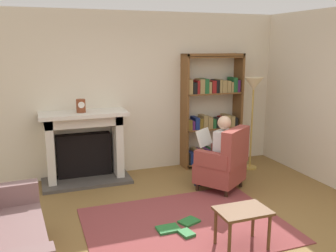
% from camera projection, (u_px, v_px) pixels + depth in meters
% --- Properties ---
extents(ground, '(14.00, 14.00, 0.00)m').
position_uv_depth(ground, '(196.00, 237.00, 4.26)').
color(ground, olive).
extents(back_wall, '(5.60, 0.10, 2.70)m').
position_uv_depth(back_wall, '(135.00, 93.00, 6.32)').
color(back_wall, beige).
rests_on(back_wall, ground).
extents(side_wall_right, '(0.10, 5.20, 2.70)m').
position_uv_depth(side_wall_right, '(315.00, 96.00, 6.01)').
color(side_wall_right, beige).
rests_on(side_wall_right, ground).
extents(area_rug, '(2.40, 1.80, 0.01)m').
position_uv_depth(area_rug, '(186.00, 225.00, 4.54)').
color(area_rug, brown).
rests_on(area_rug, ground).
extents(fireplace, '(1.38, 0.64, 1.14)m').
position_uv_depth(fireplace, '(84.00, 144.00, 5.94)').
color(fireplace, '#4C4742').
rests_on(fireplace, ground).
extents(mantel_clock, '(0.14, 0.14, 0.20)m').
position_uv_depth(mantel_clock, '(81.00, 106.00, 5.69)').
color(mantel_clock, brown).
rests_on(mantel_clock, fireplace).
extents(bookshelf, '(1.10, 0.32, 2.01)m').
position_uv_depth(bookshelf, '(211.00, 114.00, 6.65)').
color(bookshelf, brown).
rests_on(bookshelf, ground).
extents(armchair_reading, '(0.88, 0.88, 0.97)m').
position_uv_depth(armchair_reading, '(224.00, 163.00, 5.57)').
color(armchair_reading, '#331E14').
rests_on(armchair_reading, ground).
extents(seated_reader, '(0.56, 0.59, 1.14)m').
position_uv_depth(seated_reader, '(217.00, 149.00, 5.60)').
color(seated_reader, silver).
rests_on(seated_reader, ground).
extents(sofa_floral, '(0.82, 1.74, 0.85)m').
position_uv_depth(sofa_floral, '(1.00, 246.00, 3.47)').
color(sofa_floral, '#7F605F').
rests_on(sofa_floral, ground).
extents(side_table, '(0.56, 0.39, 0.45)m').
position_uv_depth(side_table, '(243.00, 216.00, 3.96)').
color(side_table, brown).
rests_on(side_table, ground).
extents(scattered_books, '(0.59, 0.50, 0.03)m').
position_uv_depth(scattered_books, '(180.00, 227.00, 4.43)').
color(scattered_books, '#267233').
rests_on(scattered_books, area_rug).
extents(floor_lamp, '(0.32, 0.32, 1.62)m').
position_uv_depth(floor_lamp, '(253.00, 92.00, 6.35)').
color(floor_lamp, '#B7933F').
rests_on(floor_lamp, ground).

